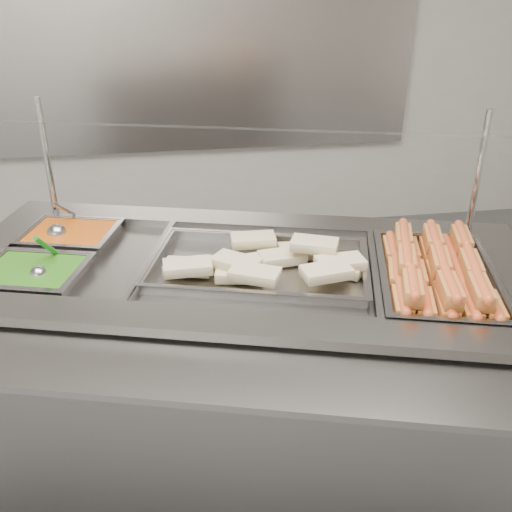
{
  "coord_description": "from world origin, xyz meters",
  "views": [
    {
      "loc": [
        -0.1,
        -1.25,
        1.68
      ],
      "look_at": [
        0.15,
        0.3,
        0.88
      ],
      "focal_mm": 40.0,
      "sensor_mm": 36.0,
      "label": 1
    }
  ],
  "objects": [
    {
      "name": "pan_wraps",
      "position": [
        0.16,
        0.3,
        0.83
      ],
      "size": [
        0.73,
        0.55,
        0.07
      ],
      "color": "gray",
      "rests_on": "steam_counter"
    },
    {
      "name": "hotdogs_in_buns",
      "position": [
        0.67,
        0.15,
        0.87
      ],
      "size": [
        0.39,
        0.55,
        0.11
      ],
      "color": "#9E5621",
      "rests_on": "pan_hotdogs"
    },
    {
      "name": "sneeze_guard",
      "position": [
        0.16,
        0.52,
        1.21
      ],
      "size": [
        1.6,
        0.71,
        0.42
      ],
      "color": "silver",
      "rests_on": "steam_counter"
    },
    {
      "name": "ladle",
      "position": [
        -0.49,
        0.62,
        0.87
      ],
      "size": [
        0.08,
        0.18,
        0.14
      ],
      "color": "#BCBBC0",
      "rests_on": "pan_beans"
    },
    {
      "name": "tray_rail",
      "position": [
        -0.03,
        -0.16,
        0.81
      ],
      "size": [
        1.72,
        0.8,
        0.05
      ],
      "color": "gray",
      "rests_on": "steam_counter"
    },
    {
      "name": "back_panel",
      "position": [
        0.0,
        2.45,
        1.2
      ],
      "size": [
        3.0,
        0.04,
        1.2
      ],
      "primitive_type": "cube",
      "color": "gray",
      "rests_on": "ground"
    },
    {
      "name": "pan_peas",
      "position": [
        -0.53,
        0.35,
        0.82
      ],
      "size": [
        0.34,
        0.3,
        0.1
      ],
      "color": "gray",
      "rests_on": "steam_counter"
    },
    {
      "name": "tortilla_wraps",
      "position": [
        0.19,
        0.29,
        0.87
      ],
      "size": [
        0.63,
        0.35,
        0.09
      ],
      "color": "tan",
      "rests_on": "pan_wraps"
    },
    {
      "name": "steam_counter",
      "position": [
        0.1,
        0.32,
        0.43
      ],
      "size": [
        1.95,
        1.26,
        0.86
      ],
      "color": "gray",
      "rests_on": "ground"
    },
    {
      "name": "pan_hotdogs",
      "position": [
        0.68,
        0.15,
        0.82
      ],
      "size": [
        0.46,
        0.6,
        0.1
      ],
      "color": "gray",
      "rests_on": "steam_counter"
    },
    {
      "name": "pan_beans",
      "position": [
        -0.45,
        0.62,
        0.82
      ],
      "size": [
        0.34,
        0.3,
        0.1
      ],
      "color": "gray",
      "rests_on": "steam_counter"
    },
    {
      "name": "serving_spoon",
      "position": [
        -0.5,
        0.34,
        0.87
      ],
      "size": [
        0.07,
        0.16,
        0.14
      ],
      "color": "#BCBBC0",
      "rests_on": "pan_peas"
    }
  ]
}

